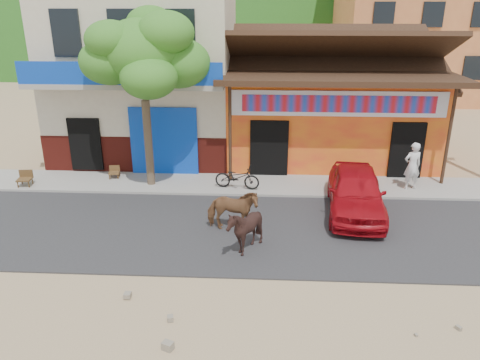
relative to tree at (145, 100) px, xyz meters
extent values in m
plane|color=#9E825B|center=(4.60, -5.80, -3.12)|extent=(120.00, 120.00, 0.00)
cube|color=#28282B|center=(4.60, -3.30, -3.10)|extent=(60.00, 5.00, 0.04)
cube|color=gray|center=(4.60, 0.20, -3.06)|extent=(60.00, 2.00, 0.12)
cube|color=orange|center=(6.60, 4.20, -1.32)|extent=(8.00, 6.00, 3.60)
cube|color=beige|center=(-0.90, 4.20, 0.38)|extent=(7.00, 6.00, 7.00)
cube|color=#CC723F|center=(13.60, 18.20, 2.88)|extent=(9.00, 9.00, 12.00)
imported|color=brown|center=(3.14, -3.30, -2.45)|extent=(1.50, 0.71, 1.25)
imported|color=black|center=(3.55, -4.54, -2.43)|extent=(1.41, 1.32, 1.30)
imported|color=#A90C15|center=(6.87, -1.89, -2.38)|extent=(2.08, 4.28, 1.41)
imported|color=black|center=(3.10, -0.27, -2.59)|extent=(1.63, 0.79, 0.82)
imported|color=white|center=(9.10, 0.00, -2.16)|extent=(0.69, 0.53, 1.68)
camera|label=1|loc=(4.00, -15.40, 3.13)|focal=35.00mm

